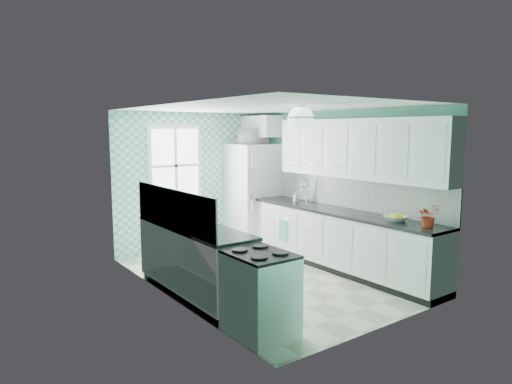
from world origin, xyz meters
TOP-DOWN VIEW (x-y plane):
  - floor at (0.00, 0.00)m, footprint 3.00×4.40m
  - ceiling at (0.00, 0.00)m, footprint 3.00×4.40m
  - wall_back at (0.00, 2.21)m, footprint 3.00×0.02m
  - wall_front at (0.00, -2.21)m, footprint 3.00×0.02m
  - wall_left at (-1.51, 0.00)m, footprint 0.02×4.40m
  - wall_right at (1.51, 0.00)m, footprint 0.02×4.40m
  - accent_wall at (0.00, 2.19)m, footprint 3.00×0.01m
  - window at (-0.35, 2.16)m, footprint 1.04×0.05m
  - backsplash_right at (1.49, -0.40)m, footprint 0.02×3.60m
  - backsplash_left at (-1.49, -0.07)m, footprint 0.02×2.15m
  - upper_cabinets_right at (1.33, -0.60)m, footprint 0.33×3.20m
  - upper_cabinet_fridge at (1.30, 1.83)m, footprint 0.40×0.74m
  - ceiling_light at (0.00, -0.80)m, footprint 0.34×0.34m
  - base_cabinets_right at (1.20, -0.40)m, footprint 0.60×3.60m
  - countertop_right at (1.19, -0.40)m, footprint 0.63×3.60m
  - base_cabinets_left at (-1.20, -0.07)m, footprint 0.60×2.15m
  - countertop_left at (-1.19, -0.07)m, footprint 0.63×2.15m
  - fridge at (1.11, 1.79)m, footprint 0.83×0.82m
  - stove at (-1.20, -1.54)m, footprint 0.59×0.74m
  - sink at (1.20, 0.54)m, footprint 0.50×0.42m
  - rug at (-0.06, 0.85)m, footprint 0.82×1.10m
  - dish_towel at (0.89, 0.60)m, footprint 0.02×0.24m
  - fruit_bowl at (1.20, -1.44)m, footprint 0.33×0.33m
  - potted_plant at (1.20, -1.93)m, footprint 0.33×0.31m
  - soap_bottle at (1.25, 0.70)m, footprint 0.09×0.09m
  - microwave at (1.11, 1.79)m, footprint 0.53×0.37m

SIDE VIEW (x-z plane):
  - floor at x=0.00m, z-range -0.02..0.00m
  - rug at x=-0.06m, z-range 0.00..0.02m
  - base_cabinets_right at x=1.20m, z-range 0.00..0.90m
  - base_cabinets_left at x=-1.20m, z-range 0.00..0.90m
  - stove at x=-1.20m, z-range 0.02..0.91m
  - dish_towel at x=0.89m, z-range 0.30..0.66m
  - countertop_right at x=1.19m, z-range 0.90..0.94m
  - countertop_left at x=-1.19m, z-range 0.90..0.94m
  - sink at x=1.20m, z-range 0.66..1.20m
  - fridge at x=1.11m, z-range 0.00..1.92m
  - fruit_bowl at x=1.20m, z-range 0.94..1.02m
  - soap_bottle at x=1.25m, z-range 0.94..1.12m
  - potted_plant at x=1.20m, z-range 0.94..1.24m
  - backsplash_right at x=1.49m, z-range 0.94..1.45m
  - backsplash_left at x=-1.49m, z-range 0.94..1.45m
  - wall_back at x=0.00m, z-range 0.00..2.50m
  - wall_front at x=0.00m, z-range 0.00..2.50m
  - wall_left at x=-1.51m, z-range 0.00..2.50m
  - wall_right at x=1.51m, z-range 0.00..2.50m
  - accent_wall at x=0.00m, z-range 0.00..2.50m
  - window at x=-0.35m, z-range 0.83..2.27m
  - upper_cabinets_right at x=1.33m, z-range 1.45..2.35m
  - microwave at x=1.11m, z-range 1.92..2.20m
  - upper_cabinet_fridge at x=1.30m, z-range 2.05..2.45m
  - ceiling_light at x=0.00m, z-range 2.15..2.50m
  - ceiling at x=0.00m, z-range 2.50..2.52m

